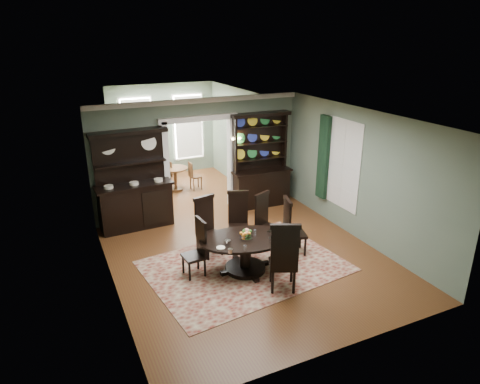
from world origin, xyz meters
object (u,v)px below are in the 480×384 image
object	(u,v)px
dining_table	(245,248)
welsh_dresser	(260,173)
parlor_table	(175,176)
sideboard	(134,194)

from	to	relation	value
dining_table	welsh_dresser	size ratio (longest dim) A/B	0.79
welsh_dresser	parlor_table	size ratio (longest dim) A/B	3.32
sideboard	parlor_table	bearing A→B (deg)	49.36
sideboard	welsh_dresser	xyz separation A→B (m)	(3.44, 0.00, 0.09)
dining_table	sideboard	distance (m)	3.42
welsh_dresser	parlor_table	bearing A→B (deg)	133.19
welsh_dresser	sideboard	bearing A→B (deg)	-177.81
sideboard	welsh_dresser	world-z (taller)	welsh_dresser
welsh_dresser	parlor_table	world-z (taller)	welsh_dresser
welsh_dresser	dining_table	bearing A→B (deg)	-119.87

